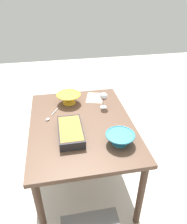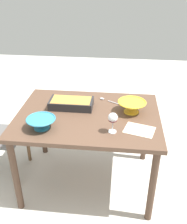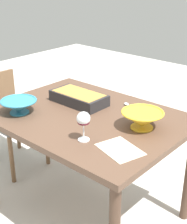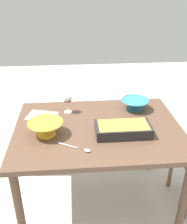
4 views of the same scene
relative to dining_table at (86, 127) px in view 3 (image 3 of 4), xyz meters
The scene contains 9 objects.
ground_plane 0.67m from the dining_table, ahead, with size 8.00×8.00×0.00m, color beige.
dining_table is the anchor object (origin of this frame).
chair 1.00m from the dining_table, behind, with size 0.46×0.41×0.80m.
wine_glass 0.40m from the dining_table, 49.03° to the right, with size 0.07×0.07×0.17m.
casserole_dish 0.24m from the dining_table, 146.29° to the left, with size 0.39×0.20×0.08m.
mixing_bowl 0.41m from the dining_table, 11.54° to the left, with size 0.25×0.25×0.11m.
small_bowl 0.45m from the dining_table, 142.01° to the right, with size 0.23×0.23×0.09m.
serving_spoon 0.33m from the dining_table, 63.30° to the left, with size 0.21×0.13×0.01m.
napkin 0.49m from the dining_table, 25.68° to the right, with size 0.23×0.17×0.00m, color beige.
Camera 3 is at (1.33, -1.43, 1.64)m, focal length 53.86 mm.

